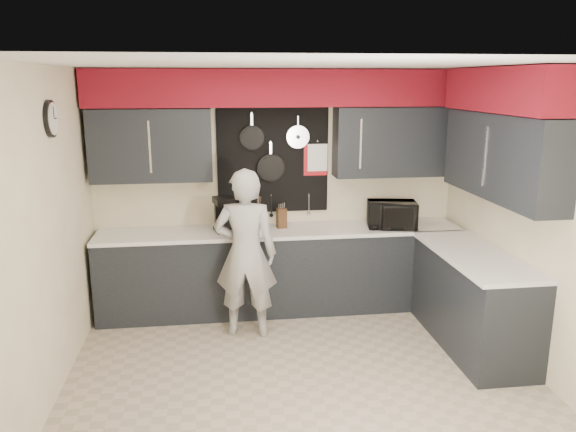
{
  "coord_description": "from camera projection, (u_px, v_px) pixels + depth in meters",
  "views": [
    {
      "loc": [
        -0.7,
        -4.35,
        2.48
      ],
      "look_at": [
        -0.05,
        0.5,
        1.29
      ],
      "focal_mm": 35.0,
      "sensor_mm": 36.0,
      "label": 1
    }
  ],
  "objects": [
    {
      "name": "ground",
      "position": [
        301.0,
        374.0,
        4.87
      ],
      "size": [
        4.0,
        4.0,
        0.0
      ],
      "primitive_type": "plane",
      "color": "tan",
      "rests_on": "ground"
    },
    {
      "name": "back_wall_assembly",
      "position": [
        280.0,
        126.0,
        5.93
      ],
      "size": [
        4.0,
        0.36,
        2.6
      ],
      "color": "#F2E7BB",
      "rests_on": "ground"
    },
    {
      "name": "right_wall_assembly",
      "position": [
        507.0,
        143.0,
        4.9
      ],
      "size": [
        0.36,
        3.5,
        2.6
      ],
      "color": "#F2E7BB",
      "rests_on": "ground"
    },
    {
      "name": "left_wall_assembly",
      "position": [
        46.0,
        233.0,
        4.31
      ],
      "size": [
        0.05,
        3.5,
        2.6
      ],
      "color": "#F2E7BB",
      "rests_on": "ground"
    },
    {
      "name": "base_cabinets",
      "position": [
        331.0,
        277.0,
        5.91
      ],
      "size": [
        3.95,
        2.2,
        0.92
      ],
      "color": "black",
      "rests_on": "ground"
    },
    {
      "name": "microwave",
      "position": [
        392.0,
        215.0,
        6.07
      ],
      "size": [
        0.57,
        0.44,
        0.28
      ],
      "primitive_type": "imported",
      "rotation": [
        0.0,
        0.0,
        -0.18
      ],
      "color": "black",
      "rests_on": "base_cabinets"
    },
    {
      "name": "knife_block",
      "position": [
        282.0,
        218.0,
        6.07
      ],
      "size": [
        0.11,
        0.11,
        0.22
      ],
      "primitive_type": "cube",
      "rotation": [
        0.0,
        0.0,
        0.16
      ],
      "color": "#3A2612",
      "rests_on": "base_cabinets"
    },
    {
      "name": "utensil_crock",
      "position": [
        259.0,
        222.0,
        5.98
      ],
      "size": [
        0.13,
        0.13,
        0.17
      ],
      "primitive_type": "cylinder",
      "color": "white",
      "rests_on": "base_cabinets"
    },
    {
      "name": "coffee_maker",
      "position": [
        224.0,
        213.0,
        5.94
      ],
      "size": [
        0.25,
        0.28,
        0.36
      ],
      "rotation": [
        0.0,
        0.0,
        0.23
      ],
      "color": "black",
      "rests_on": "base_cabinets"
    },
    {
      "name": "person",
      "position": [
        246.0,
        254.0,
        5.45
      ],
      "size": [
        0.67,
        0.5,
        1.68
      ],
      "primitive_type": "imported",
      "rotation": [
        0.0,
        0.0,
        2.97
      ],
      "color": "#A1A09E",
      "rests_on": "ground"
    }
  ]
}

